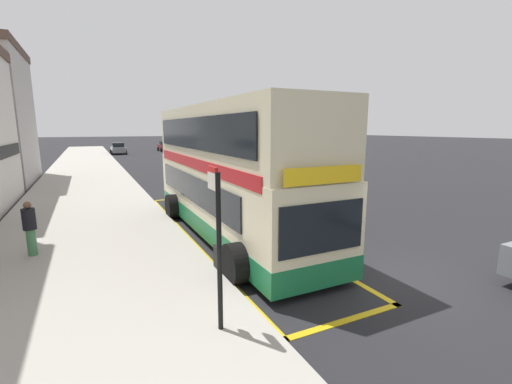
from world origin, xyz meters
The scene contains 9 objects.
ground_plane centered at (0.00, 32.00, 0.00)m, with size 260.00×260.00×0.00m, color black.
pavement_near centered at (-7.00, 32.00, 0.07)m, with size 6.00×76.00×0.14m, color #A39E93.
double_decker_bus centered at (-2.46, 5.28, 2.06)m, with size 3.15×10.65×4.40m.
bus_bay_markings centered at (-2.55, 5.56, 0.01)m, with size 2.91×13.22×0.01m.
bus_stop_sign centered at (-4.87, -0.28, 1.81)m, with size 0.09×0.51×2.88m.
parked_car_grey_across centered at (-2.81, 47.59, 0.80)m, with size 2.09×4.20×1.62m.
parked_car_maroon_kerbside centered at (4.62, 51.21, 0.80)m, with size 2.09×4.20×1.62m.
parked_car_teal_distant centered at (5.04, 32.10, 0.80)m, with size 2.09×4.20×1.62m.
pedestrian_waiting_near_sign centered at (-8.38, 5.38, 0.97)m, with size 0.34×0.34×1.54m.
Camera 1 is at (-6.76, -5.66, 3.66)m, focal length 24.10 mm.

